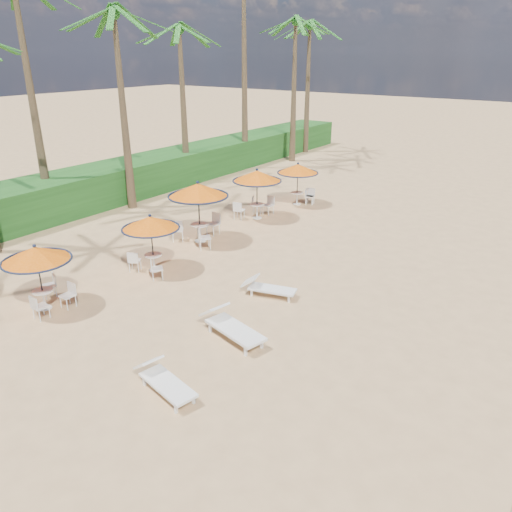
% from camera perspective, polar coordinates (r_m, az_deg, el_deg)
% --- Properties ---
extents(ground, '(160.00, 160.00, 0.00)m').
position_cam_1_polar(ground, '(13.20, -8.15, -11.76)').
color(ground, tan).
rests_on(ground, ground).
extents(scrub_hedge, '(3.00, 40.00, 1.80)m').
position_cam_1_polar(scrub_hedge, '(29.06, -12.96, 9.02)').
color(scrub_hedge, '#194716').
rests_on(scrub_hedge, ground).
extents(station_0, '(2.04, 2.04, 2.12)m').
position_cam_1_polar(station_0, '(16.17, -23.59, -0.62)').
color(station_0, black).
rests_on(station_0, ground).
extents(station_1, '(2.05, 2.05, 2.14)m').
position_cam_1_polar(station_1, '(17.80, -12.03, 3.11)').
color(station_1, black).
rests_on(station_1, ground).
extents(station_2, '(2.47, 2.47, 2.57)m').
position_cam_1_polar(station_2, '(20.36, -6.63, 6.65)').
color(station_2, black).
rests_on(station_2, ground).
extents(station_3, '(2.29, 2.29, 2.39)m').
position_cam_1_polar(station_3, '(23.31, 0.08, 8.48)').
color(station_3, black).
rests_on(station_3, ground).
extents(station_4, '(2.09, 2.09, 2.18)m').
position_cam_1_polar(station_4, '(25.60, 4.97, 9.48)').
color(station_4, black).
rests_on(station_4, ground).
extents(lounger_near, '(1.96, 0.97, 0.67)m').
position_cam_1_polar(lounger_near, '(12.11, -10.59, -13.66)').
color(lounger_near, white).
rests_on(lounger_near, ground).
extents(lounger_mid, '(2.31, 1.20, 0.79)m').
position_cam_1_polar(lounger_mid, '(13.89, -3.00, -7.85)').
color(lounger_mid, white).
rests_on(lounger_mid, ground).
extents(lounger_far, '(1.86, 1.01, 0.64)m').
position_cam_1_polar(lounger_far, '(16.13, 1.24, -3.57)').
color(lounger_far, white).
rests_on(lounger_far, ground).
extents(palm_3, '(5.00, 5.00, 9.15)m').
position_cam_1_polar(palm_3, '(25.13, -15.82, 23.94)').
color(palm_3, brown).
rests_on(palm_3, ground).
extents(palm_4, '(5.00, 5.00, 8.70)m').
position_cam_1_polar(palm_4, '(29.80, -8.72, 23.29)').
color(palm_4, brown).
rests_on(palm_4, ground).
extents(palm_6, '(5.00, 5.00, 9.39)m').
position_cam_1_polar(palm_6, '(35.94, 4.54, 24.31)').
color(palm_6, brown).
rests_on(palm_6, ground).
extents(palm_7, '(5.00, 5.00, 9.25)m').
position_cam_1_polar(palm_7, '(39.49, 6.15, 23.90)').
color(palm_7, brown).
rests_on(palm_7, ground).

